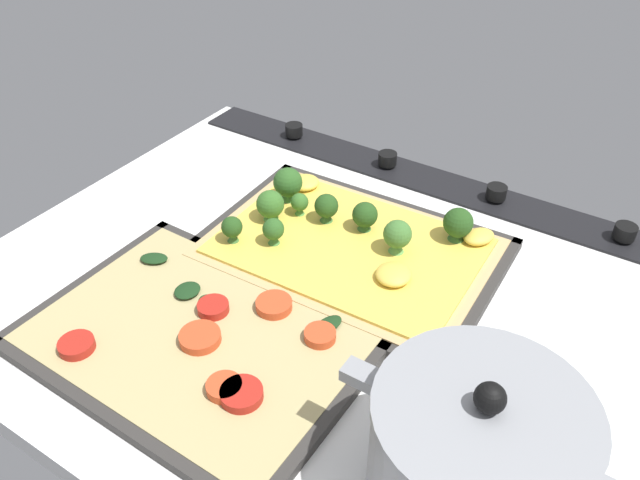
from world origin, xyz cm
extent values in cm
cube|color=white|center=(0.00, 0.00, -1.50)|extent=(85.02, 64.01, 3.00)
cube|color=black|center=(0.00, -28.51, 0.40)|extent=(81.62, 7.00, 0.80)
cylinder|color=black|center=(-25.51, -28.51, 1.70)|extent=(2.80, 2.80, 1.80)
cylinder|color=black|center=(-8.50, -28.51, 1.70)|extent=(2.80, 2.80, 1.80)
cylinder|color=black|center=(8.50, -28.51, 1.70)|extent=(2.80, 2.80, 1.80)
cylinder|color=black|center=(25.51, -28.51, 1.70)|extent=(2.80, 2.80, 1.80)
cube|color=#33302D|center=(2.56, -7.08, 0.25)|extent=(36.69, 26.83, 0.50)
cube|color=#33302D|center=(2.90, -19.39, 0.65)|extent=(35.99, 2.21, 1.30)
cube|color=#33302D|center=(2.21, 5.23, 0.65)|extent=(35.99, 2.21, 1.30)
cube|color=#33302D|center=(-14.82, -7.57, 0.65)|extent=(1.93, 25.85, 1.30)
cube|color=#33302D|center=(19.94, -6.59, 0.65)|extent=(1.93, 25.85, 1.30)
cube|color=tan|center=(2.56, -7.08, 1.00)|extent=(34.22, 24.36, 1.00)
cube|color=#EDC64C|center=(2.56, -7.08, 1.70)|extent=(31.47, 21.95, 0.40)
cone|color=#4D8B3F|center=(10.51, -2.36, 2.46)|extent=(1.48, 1.48, 1.11)
sphere|color=#2D5B23|center=(10.51, -2.36, 4.02)|extent=(2.70, 2.70, 2.70)
cone|color=#5B9F46|center=(11.34, -9.27, 2.39)|extent=(1.29, 1.29, 0.98)
sphere|color=#386B28|center=(11.34, -9.27, 3.75)|extent=(2.34, 2.34, 2.34)
cone|color=#4D8B3F|center=(14.57, -11.29, 2.52)|extent=(2.16, 2.16, 1.23)
sphere|color=#2D5B23|center=(14.57, -11.29, 4.61)|extent=(3.93, 3.93, 3.93)
cone|color=#5B9F46|center=(13.83, -6.29, 2.39)|extent=(1.99, 1.99, 0.97)
sphere|color=#386B28|center=(13.83, -6.29, 4.23)|extent=(3.61, 3.61, 3.61)
cone|color=#68AD54|center=(-2.93, -9.03, 2.55)|extent=(1.90, 1.90, 1.30)
sphere|color=#427533|center=(-2.93, -9.03, 4.50)|extent=(3.46, 3.46, 3.46)
cone|color=#427635|center=(-8.06, -15.21, 2.46)|extent=(2.04, 2.04, 1.12)
sphere|color=#264C1C|center=(-8.06, -15.21, 4.41)|extent=(3.71, 3.71, 3.71)
cone|color=#427635|center=(2.56, -10.91, 2.40)|extent=(1.78, 1.78, 1.00)
sphere|color=#264C1C|center=(2.56, -10.91, 4.12)|extent=(3.24, 3.24, 3.24)
cone|color=#427635|center=(15.04, 0.41, 2.46)|extent=(1.45, 1.45, 1.12)
sphere|color=#264C1C|center=(15.04, 0.41, 4.01)|extent=(2.64, 2.64, 2.64)
cone|color=#427635|center=(7.61, -9.87, 2.46)|extent=(1.70, 1.70, 1.13)
sphere|color=#264C1C|center=(7.61, -9.87, 4.19)|extent=(3.10, 3.10, 3.10)
ellipsoid|color=#EDC64C|center=(-10.56, -16.41, 2.52)|extent=(4.65, 5.08, 1.45)
ellipsoid|color=#EDC64C|center=(14.55, -15.14, 2.53)|extent=(5.55, 5.63, 1.47)
ellipsoid|color=#EDC64C|center=(-5.00, -4.28, 2.54)|extent=(5.23, 5.35, 1.50)
cube|color=#33302D|center=(8.51, 14.22, 0.25)|extent=(35.89, 26.22, 0.50)
cube|color=#33302D|center=(8.33, 1.96, 0.65)|extent=(35.54, 1.70, 1.30)
cube|color=#33302D|center=(8.68, 26.48, 0.65)|extent=(35.54, 1.70, 1.30)
cube|color=#33302D|center=(-8.66, 14.46, 0.65)|extent=(1.56, 25.73, 1.30)
cube|color=#33302D|center=(25.67, 13.98, 0.65)|extent=(1.56, 25.73, 1.30)
cube|color=tan|center=(8.51, 14.22, 0.95)|extent=(33.45, 23.78, 0.90)
cylinder|color=#B22319|center=(-0.65, 18.26, 1.90)|extent=(4.15, 4.15, 1.00)
cylinder|color=#B22319|center=(9.32, 10.59, 1.90)|extent=(3.48, 3.48, 1.00)
cylinder|color=#D14723|center=(3.97, 6.68, 1.90)|extent=(4.02, 4.02, 1.00)
cylinder|color=#B22319|center=(17.43, 22.44, 1.90)|extent=(3.70, 3.70, 1.00)
cylinder|color=#D14723|center=(1.24, 18.51, 1.90)|extent=(3.49, 3.49, 1.00)
cylinder|color=#D14723|center=(7.53, 14.80, 1.90)|extent=(4.36, 4.36, 1.00)
cylinder|color=#D14723|center=(-2.77, 7.82, 1.90)|extent=(3.36, 3.36, 1.00)
ellipsoid|color=#193819|center=(9.77, 10.31, 1.80)|extent=(4.52, 3.53, 0.60)
ellipsoid|color=#193819|center=(13.67, 9.95, 1.80)|extent=(2.91, 3.23, 0.60)
ellipsoid|color=#193819|center=(-2.61, 5.97, 1.80)|extent=(2.75, 3.92, 0.60)
ellipsoid|color=#193819|center=(20.94, 7.79, 1.80)|extent=(3.92, 3.41, 0.60)
cylinder|color=gray|center=(-22.38, 15.96, 5.75)|extent=(16.68, 16.68, 11.51)
cylinder|color=gray|center=(-22.38, 15.96, 11.91)|extent=(17.01, 17.01, 0.80)
sphere|color=black|center=(-22.38, 15.96, 13.51)|extent=(2.40, 2.40, 2.40)
cube|color=gray|center=(-12.24, 15.96, 9.44)|extent=(3.60, 2.00, 1.20)
camera|label=1|loc=(-27.98, 47.15, 50.08)|focal=35.89mm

